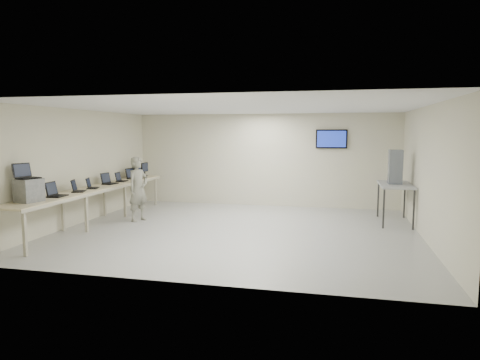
% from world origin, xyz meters
% --- Properties ---
extents(room, '(8.01, 7.01, 2.81)m').
position_xyz_m(room, '(0.03, 0.06, 1.41)').
color(room, '#ABABAB').
rests_on(room, ground).
extents(workbench, '(0.76, 6.00, 0.90)m').
position_xyz_m(workbench, '(-3.59, 0.00, 0.83)').
color(workbench, beige).
rests_on(workbench, ground).
extents(equipment_box, '(0.47, 0.51, 0.45)m').
position_xyz_m(equipment_box, '(-3.65, -2.25, 1.13)').
color(equipment_box, gray).
rests_on(equipment_box, workbench).
extents(laptop_on_box, '(0.43, 0.46, 0.30)m').
position_xyz_m(laptop_on_box, '(-3.71, -2.25, 1.43)').
color(laptop_on_box, black).
rests_on(laptop_on_box, equipment_box).
extents(laptop_0, '(0.35, 0.42, 0.31)m').
position_xyz_m(laptop_0, '(-3.61, -1.53, 0.98)').
color(laptop_0, black).
rests_on(laptop_0, workbench).
extents(laptop_1, '(0.39, 0.41, 0.27)m').
position_xyz_m(laptop_1, '(-3.59, -0.78, 0.97)').
color(laptop_1, black).
rests_on(laptop_1, workbench).
extents(laptop_2, '(0.35, 0.38, 0.25)m').
position_xyz_m(laptop_2, '(-3.60, -0.20, 0.97)').
color(laptop_2, black).
rests_on(laptop_2, workbench).
extents(laptop_3, '(0.35, 0.41, 0.29)m').
position_xyz_m(laptop_3, '(-3.64, 0.68, 0.98)').
color(laptop_3, black).
rests_on(laptop_3, workbench).
extents(laptop_4, '(0.29, 0.34, 0.25)m').
position_xyz_m(laptop_4, '(-3.62, 1.28, 0.97)').
color(laptop_4, black).
rests_on(laptop_4, workbench).
extents(laptop_5, '(0.41, 0.45, 0.31)m').
position_xyz_m(laptop_5, '(-3.60, 2.00, 0.98)').
color(laptop_5, black).
rests_on(laptop_5, workbench).
extents(monitor_near, '(0.18, 0.41, 0.40)m').
position_xyz_m(monitor_near, '(-3.60, 2.24, 1.14)').
color(monitor_near, black).
rests_on(monitor_near, workbench).
extents(monitor_far, '(0.19, 0.42, 0.42)m').
position_xyz_m(monitor_far, '(-3.60, 2.75, 1.15)').
color(monitor_far, black).
rests_on(monitor_far, workbench).
extents(soldier, '(0.58, 0.70, 1.63)m').
position_xyz_m(soldier, '(-2.72, 0.52, 0.82)').
color(soldier, gray).
rests_on(soldier, ground).
extents(side_table, '(0.76, 1.63, 0.98)m').
position_xyz_m(side_table, '(3.60, 1.72, 0.91)').
color(side_table, '#9FA0A2').
rests_on(side_table, ground).
extents(storage_bins, '(0.32, 0.35, 0.84)m').
position_xyz_m(storage_bins, '(3.58, 1.72, 1.40)').
color(storage_bins, slate).
rests_on(storage_bins, side_table).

